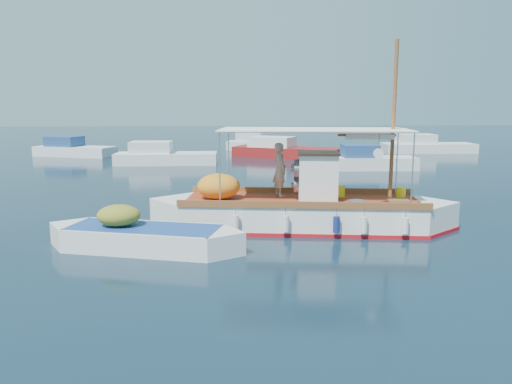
{
  "coord_description": "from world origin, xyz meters",
  "views": [
    {
      "loc": [
        -2.28,
        -16.34,
        4.22
      ],
      "look_at": [
        -1.14,
        0.0,
        1.31
      ],
      "focal_mm": 35.0,
      "sensor_mm": 36.0,
      "label": 1
    }
  ],
  "objects": [
    {
      "name": "dinghy",
      "position": [
        -4.63,
        -2.01,
        0.31
      ],
      "size": [
        5.9,
        2.86,
        1.5
      ],
      "rotation": [
        0.0,
        0.0,
        -0.28
      ],
      "color": "white",
      "rests_on": "ground"
    },
    {
      "name": "bg_boat_ne",
      "position": [
        7.34,
        15.36,
        0.49
      ],
      "size": [
        5.63,
        2.39,
        1.8
      ],
      "rotation": [
        0.0,
        0.0,
        -0.04
      ],
      "color": "silver",
      "rests_on": "ground"
    },
    {
      "name": "bg_boat_far_n",
      "position": [
        1.01,
        29.58,
        0.49
      ],
      "size": [
        6.05,
        3.28,
        1.8
      ],
      "rotation": [
        0.0,
        0.0,
        -0.23
      ],
      "color": "silver",
      "rests_on": "ground"
    },
    {
      "name": "bg_boat_far_w",
      "position": [
        -14.3,
        25.02,
        0.49
      ],
      "size": [
        6.84,
        4.37,
        1.8
      ],
      "rotation": [
        0.0,
        0.0,
        -0.35
      ],
      "color": "silver",
      "rests_on": "ground"
    },
    {
      "name": "bg_boat_nw",
      "position": [
        -6.36,
        19.05,
        0.49
      ],
      "size": [
        7.1,
        2.56,
        1.8
      ],
      "rotation": [
        0.0,
        0.0,
        -0.02
      ],
      "color": "silver",
      "rests_on": "ground"
    },
    {
      "name": "bg_boat_e",
      "position": [
        15.51,
        26.05,
        0.49
      ],
      "size": [
        7.9,
        2.83,
        1.8
      ],
      "rotation": [
        0.0,
        0.0,
        -0.03
      ],
      "color": "silver",
      "rests_on": "ground"
    },
    {
      "name": "fishing_caique",
      "position": [
        0.39,
        0.3,
        0.57
      ],
      "size": [
        10.52,
        3.96,
        6.47
      ],
      "rotation": [
        0.0,
        0.0,
        -0.14
      ],
      "color": "white",
      "rests_on": "ground"
    },
    {
      "name": "bg_boat_n",
      "position": [
        2.69,
        23.13,
        0.49
      ],
      "size": [
        8.76,
        6.36,
        1.8
      ],
      "rotation": [
        0.0,
        0.0,
        -0.48
      ],
      "color": "maroon",
      "rests_on": "ground"
    },
    {
      "name": "ground",
      "position": [
        0.0,
        0.0,
        0.0
      ],
      "size": [
        160.0,
        160.0,
        0.0
      ],
      "primitive_type": "plane",
      "color": "black",
      "rests_on": "ground"
    }
  ]
}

